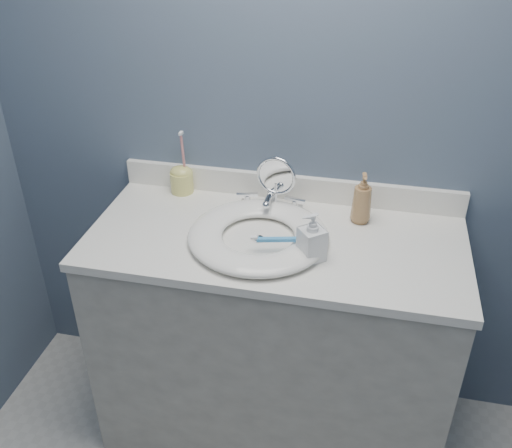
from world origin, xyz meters
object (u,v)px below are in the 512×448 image
(soap_bottle_amber, at_px, (362,198))
(soap_bottle_clear, at_px, (312,237))
(toothbrush_holder, at_px, (182,178))
(makeup_mirror, at_px, (276,182))

(soap_bottle_amber, distance_m, soap_bottle_clear, 0.28)
(toothbrush_holder, bearing_deg, soap_bottle_amber, -6.30)
(makeup_mirror, height_order, soap_bottle_amber, makeup_mirror)
(soap_bottle_clear, bearing_deg, toothbrush_holder, -160.73)
(makeup_mirror, bearing_deg, soap_bottle_amber, 7.89)
(soap_bottle_amber, height_order, soap_bottle_clear, soap_bottle_amber)
(soap_bottle_clear, xyz_separation_m, toothbrush_holder, (-0.52, 0.32, -0.02))
(makeup_mirror, height_order, toothbrush_holder, toothbrush_holder)
(soap_bottle_clear, relative_size, toothbrush_holder, 0.66)
(soap_bottle_amber, distance_m, toothbrush_holder, 0.66)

